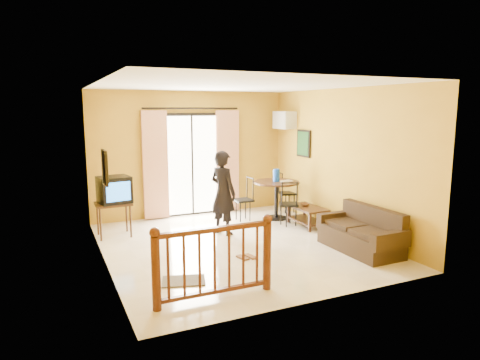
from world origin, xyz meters
name	(u,v)px	position (x,y,z in m)	size (l,w,h in m)	color
ground	(236,245)	(0.00, 0.00, 0.00)	(5.00, 5.00, 0.00)	beige
room_shell	(236,150)	(0.00, 0.00, 1.70)	(5.00, 5.00, 5.00)	white
balcony_door	(192,164)	(0.00, 2.43, 1.19)	(2.25, 0.14, 2.46)	black
tv_table	(113,207)	(-1.90, 1.47, 0.57)	(0.65, 0.55, 0.65)	black
television	(114,190)	(-1.87, 1.46, 0.90)	(0.63, 0.59, 0.50)	black
picture_left	(105,167)	(-2.22, -0.20, 1.55)	(0.05, 0.42, 0.52)	black
dining_table	(277,189)	(1.57, 1.34, 0.67)	(1.01, 1.01, 0.84)	black
water_jug	(276,175)	(1.56, 1.35, 0.97)	(0.15, 0.15, 0.27)	blue
serving_tray	(286,181)	(1.74, 1.24, 0.85)	(0.28, 0.18, 0.02)	beige
dining_chairs	(273,219)	(1.49, 1.34, 0.00)	(1.72, 1.54, 0.95)	black
air_conditioner	(284,120)	(2.09, 1.95, 2.15)	(0.31, 0.60, 0.40)	silver
botanical_print	(304,143)	(2.22, 1.30, 1.65)	(0.05, 0.50, 0.60)	black
coffee_table	(307,213)	(1.85, 0.54, 0.27)	(0.51, 0.92, 0.41)	black
bowl	(305,205)	(1.85, 0.62, 0.44)	(0.18, 0.18, 0.06)	brown
sofa	(362,234)	(1.85, -1.16, 0.28)	(0.74, 1.57, 0.75)	black
standing_person	(223,193)	(0.06, 0.76, 0.81)	(0.59, 0.39, 1.62)	black
stair_balustrade	(215,257)	(-1.15, -1.90, 0.56)	(1.63, 0.13, 1.04)	#471E0F
doormat	(184,281)	(-1.35, -1.20, 0.01)	(0.60, 0.40, 0.02)	#575146
sandals	(247,257)	(-0.13, -0.69, 0.01)	(0.29, 0.27, 0.03)	brown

